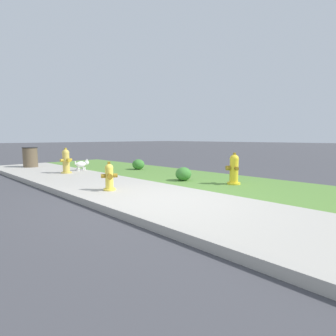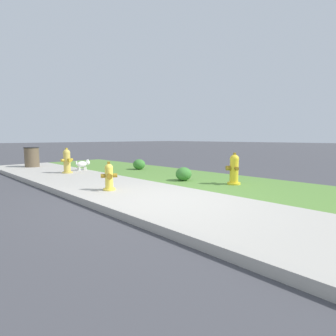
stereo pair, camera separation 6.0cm
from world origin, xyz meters
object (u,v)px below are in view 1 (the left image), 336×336
fire_hydrant_far_end (66,161)px  shrub_bush_far_verge (183,174)px  trash_bin (30,157)px  fire_hydrant_across_street (234,169)px  fire_hydrant_near_corner (109,177)px  small_white_dog (82,164)px  shrub_bush_near_lamp (138,164)px

fire_hydrant_far_end → shrub_bush_far_verge: 3.99m
fire_hydrant_far_end → trash_bin: fire_hydrant_far_end is taller
shrub_bush_far_verge → fire_hydrant_far_end: bearing=-156.4°
fire_hydrant_across_street → shrub_bush_far_verge: fire_hydrant_across_street is taller
fire_hydrant_near_corner → trash_bin: size_ratio=0.81×
fire_hydrant_near_corner → shrub_bush_far_verge: size_ratio=1.49×
trash_bin → shrub_bush_far_verge: trash_bin is taller
small_white_dog → fire_hydrant_across_street: bearing=-73.0°
fire_hydrant_far_end → fire_hydrant_across_street: (4.91, 2.06, -0.02)m
fire_hydrant_far_end → fire_hydrant_across_street: fire_hydrant_far_end is taller
fire_hydrant_across_street → fire_hydrant_far_end: bearing=59.1°
trash_bin → fire_hydrant_far_end: bearing=4.3°
fire_hydrant_near_corner → small_white_dog: size_ratio=1.21×
fire_hydrant_far_end → shrub_bush_far_verge: (3.65, 1.60, -0.22)m
fire_hydrant_across_street → shrub_bush_near_lamp: size_ratio=1.79×
fire_hydrant_far_end → trash_bin: bearing=-92.7°
trash_bin → shrub_bush_near_lamp: 4.40m
shrub_bush_near_lamp → shrub_bush_far_verge: 2.90m
fire_hydrant_across_street → shrub_bush_far_verge: 1.35m
trash_bin → shrub_bush_near_lamp: trash_bin is taller
small_white_dog → shrub_bush_far_verge: small_white_dog is taller
fire_hydrant_across_street → shrub_bush_near_lamp: 4.08m
trash_bin → small_white_dog: bearing=20.8°
fire_hydrant_across_street → shrub_bush_near_lamp: fire_hydrant_across_street is taller
fire_hydrant_near_corner → fire_hydrant_across_street: bearing=178.3°
fire_hydrant_far_end → fire_hydrant_near_corner: (3.40, -0.55, -0.10)m
fire_hydrant_far_end → shrub_bush_far_verge: bearing=106.6°
shrub_bush_far_verge → trash_bin: bearing=-164.3°
fire_hydrant_near_corner → shrub_bush_near_lamp: fire_hydrant_near_corner is taller
fire_hydrant_across_street → shrub_bush_far_verge: (-1.25, -0.46, -0.20)m
shrub_bush_near_lamp → shrub_bush_far_verge: shrub_bush_near_lamp is taller
fire_hydrant_far_end → fire_hydrant_across_street: bearing=105.7°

